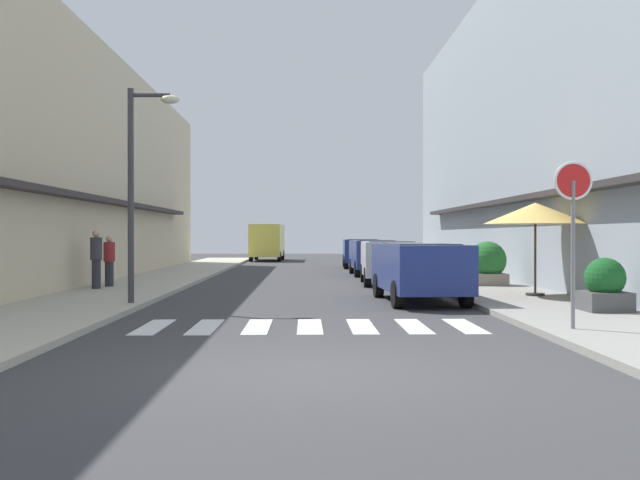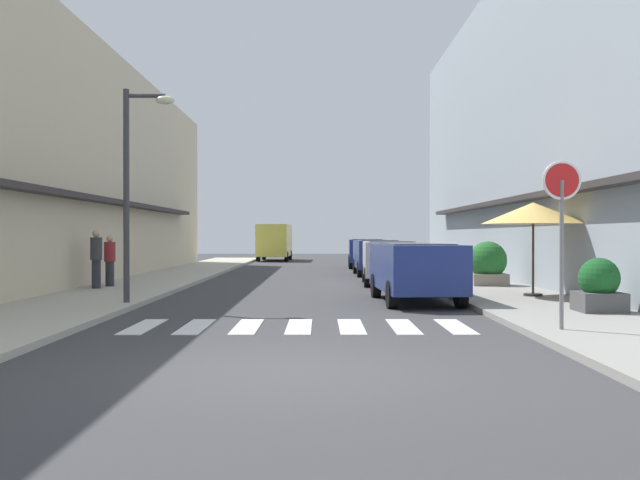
% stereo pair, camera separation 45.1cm
% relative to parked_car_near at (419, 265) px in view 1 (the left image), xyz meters
% --- Properties ---
extents(ground_plane, '(81.63, 81.63, 0.00)m').
position_rel_parked_car_near_xyz_m(ground_plane, '(-2.75, 5.83, -0.92)').
color(ground_plane, '#38383A').
extents(sidewalk_left, '(3.04, 51.95, 0.12)m').
position_rel_parked_car_near_xyz_m(sidewalk_left, '(-8.06, 5.83, -0.86)').
color(sidewalk_left, '#ADA899').
rests_on(sidewalk_left, ground_plane).
extents(sidewalk_right, '(3.04, 51.95, 0.12)m').
position_rel_parked_car_near_xyz_m(sidewalk_right, '(2.57, 5.83, -0.86)').
color(sidewalk_right, gray).
rests_on(sidewalk_right, ground_plane).
extents(building_row_left, '(5.50, 35.39, 8.16)m').
position_rel_parked_car_near_xyz_m(building_row_left, '(-12.08, 6.68, 3.16)').
color(building_row_left, beige).
rests_on(building_row_left, ground_plane).
extents(building_row_right, '(5.50, 35.39, 11.14)m').
position_rel_parked_car_near_xyz_m(building_row_right, '(6.59, 6.68, 4.65)').
color(building_row_right, '#939EA8').
rests_on(building_row_right, ground_plane).
extents(crosswalk, '(6.15, 2.20, 0.01)m').
position_rel_parked_car_near_xyz_m(crosswalk, '(-2.75, -4.72, -0.92)').
color(crosswalk, silver).
rests_on(crosswalk, ground_plane).
extents(parked_car_near, '(1.98, 4.51, 1.47)m').
position_rel_parked_car_near_xyz_m(parked_car_near, '(0.00, 0.00, 0.00)').
color(parked_car_near, navy).
rests_on(parked_car_near, ground_plane).
extents(parked_car_mid, '(1.92, 3.97, 1.47)m').
position_rel_parked_car_near_xyz_m(parked_car_mid, '(0.00, 6.41, -0.00)').
color(parked_car_mid, silver).
rests_on(parked_car_mid, ground_plane).
extents(parked_car_far, '(1.85, 4.18, 1.47)m').
position_rel_parked_car_near_xyz_m(parked_car_far, '(0.00, 12.00, -0.00)').
color(parked_car_far, navy).
rests_on(parked_car_far, ground_plane).
extents(parked_car_distant, '(1.90, 4.00, 1.47)m').
position_rel_parked_car_near_xyz_m(parked_car_distant, '(0.00, 18.78, -0.00)').
color(parked_car_distant, navy).
rests_on(parked_car_distant, ground_plane).
extents(delivery_van, '(2.11, 5.45, 2.37)m').
position_rel_parked_car_near_xyz_m(delivery_van, '(-5.34, 29.28, 0.48)').
color(delivery_van, '#D8CC4C').
rests_on(delivery_van, ground_plane).
extents(round_street_sign, '(0.65, 0.07, 2.79)m').
position_rel_parked_car_near_xyz_m(round_street_sign, '(1.63, -5.97, 1.33)').
color(round_street_sign, slate).
rests_on(round_street_sign, sidewalk_right).
extents(street_lamp, '(1.19, 0.28, 4.93)m').
position_rel_parked_car_near_xyz_m(street_lamp, '(-6.65, -1.21, 2.24)').
color(street_lamp, '#38383D').
rests_on(street_lamp, sidewalk_left).
extents(cafe_umbrella, '(2.65, 2.65, 2.39)m').
position_rel_parked_car_near_xyz_m(cafe_umbrella, '(3.09, 0.55, 1.31)').
color(cafe_umbrella, '#262626').
rests_on(cafe_umbrella, sidewalk_right).
extents(planter_corner, '(0.89, 0.89, 1.10)m').
position_rel_parked_car_near_xyz_m(planter_corner, '(3.32, -3.22, -0.29)').
color(planter_corner, '#4C4C4C').
rests_on(planter_corner, sidewalk_right).
extents(planter_midblock, '(1.18, 1.18, 1.37)m').
position_rel_parked_car_near_xyz_m(planter_midblock, '(2.87, 4.55, -0.15)').
color(planter_midblock, gray).
rests_on(planter_midblock, sidewalk_right).
extents(planter_far, '(1.09, 1.09, 1.18)m').
position_rel_parked_car_near_xyz_m(planter_far, '(2.66, 10.88, -0.28)').
color(planter_far, gray).
rests_on(planter_far, sidewalk_right).
extents(pedestrian_walking_near, '(0.34, 0.34, 1.72)m').
position_rel_parked_car_near_xyz_m(pedestrian_walking_near, '(-8.91, 3.15, 0.10)').
color(pedestrian_walking_near, '#282B33').
rests_on(pedestrian_walking_near, sidewalk_left).
extents(pedestrian_walking_far, '(0.34, 0.34, 1.55)m').
position_rel_parked_car_near_xyz_m(pedestrian_walking_far, '(-8.78, 4.04, 0.01)').
color(pedestrian_walking_far, '#282B33').
rests_on(pedestrian_walking_far, sidewalk_left).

